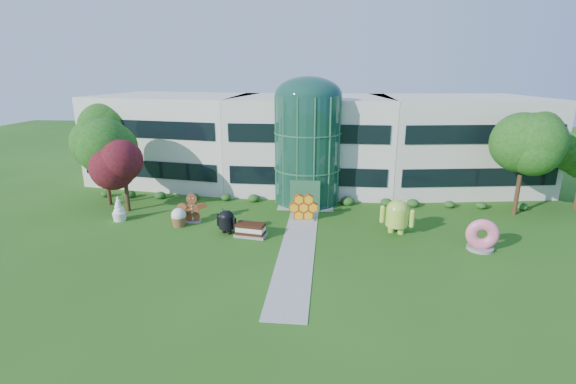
# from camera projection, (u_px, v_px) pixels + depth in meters

# --- Properties ---
(ground) EXTENTS (140.00, 140.00, 0.00)m
(ground) POSITION_uv_depth(u_px,v_px,m) (296.00, 254.00, 28.14)
(ground) COLOR #215114
(ground) RESTS_ON ground
(building) EXTENTS (46.00, 15.00, 9.30)m
(building) POSITION_uv_depth(u_px,v_px,m) (311.00, 142.00, 43.99)
(building) COLOR beige
(building) RESTS_ON ground
(atrium) EXTENTS (6.00, 6.00, 9.80)m
(atrium) POSITION_uv_depth(u_px,v_px,m) (308.00, 150.00, 38.19)
(atrium) COLOR #194738
(atrium) RESTS_ON ground
(walkway) EXTENTS (2.40, 20.00, 0.04)m
(walkway) POSITION_uv_depth(u_px,v_px,m) (299.00, 242.00, 30.05)
(walkway) COLOR #9E9E93
(walkway) RESTS_ON ground
(tree_red) EXTENTS (4.00, 4.00, 6.00)m
(tree_red) POSITION_uv_depth(u_px,v_px,m) (125.00, 178.00, 35.96)
(tree_red) COLOR #3F0C14
(tree_red) RESTS_ON ground
(trees_backdrop) EXTENTS (52.00, 8.00, 8.40)m
(trees_backdrop) POSITION_uv_depth(u_px,v_px,m) (308.00, 155.00, 39.35)
(trees_backdrop) COLOR #124913
(trees_backdrop) RESTS_ON ground
(android_green) EXTENTS (3.17, 2.65, 3.07)m
(android_green) POSITION_uv_depth(u_px,v_px,m) (397.00, 214.00, 31.41)
(android_green) COLOR #A3CC41
(android_green) RESTS_ON ground
(android_black) EXTENTS (2.25, 1.94, 2.15)m
(android_black) POSITION_uv_depth(u_px,v_px,m) (226.00, 220.00, 31.46)
(android_black) COLOR black
(android_black) RESTS_ON ground
(donut) EXTENTS (2.33, 1.37, 2.29)m
(donut) POSITION_uv_depth(u_px,v_px,m) (482.00, 234.00, 28.59)
(donut) COLOR #F15B96
(donut) RESTS_ON ground
(gingerbread) EXTENTS (2.77, 1.41, 2.44)m
(gingerbread) POSITION_uv_depth(u_px,v_px,m) (192.00, 208.00, 33.80)
(gingerbread) COLOR brown
(gingerbread) RESTS_ON ground
(ice_cream_sandwich) EXTENTS (2.48, 1.51, 1.03)m
(ice_cream_sandwich) POSITION_uv_depth(u_px,v_px,m) (251.00, 230.00, 31.04)
(ice_cream_sandwich) COLOR black
(ice_cream_sandwich) RESTS_ON ground
(honeycomb) EXTENTS (2.67, 1.21, 2.03)m
(honeycomb) POSITION_uv_depth(u_px,v_px,m) (304.00, 208.00, 34.27)
(honeycomb) COLOR yellow
(honeycomb) RESTS_ON ground
(froyo) EXTENTS (1.35, 1.35, 2.09)m
(froyo) POSITION_uv_depth(u_px,v_px,m) (119.00, 208.00, 34.17)
(froyo) COLOR white
(froyo) RESTS_ON ground
(cupcake) EXTENTS (1.65, 1.65, 1.50)m
(cupcake) POSITION_uv_depth(u_px,v_px,m) (179.00, 217.00, 33.03)
(cupcake) COLOR white
(cupcake) RESTS_ON ground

